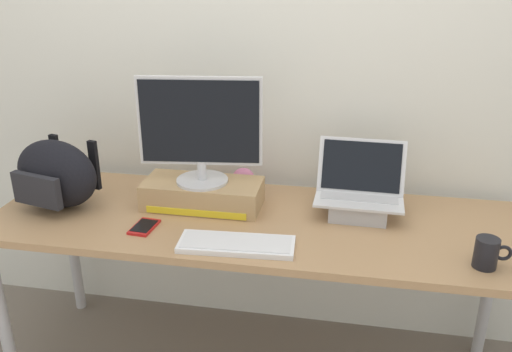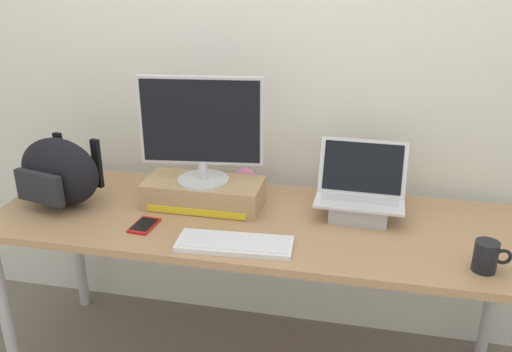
% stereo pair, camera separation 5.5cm
% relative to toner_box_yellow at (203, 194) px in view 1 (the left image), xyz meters
% --- Properties ---
extents(back_wall, '(7.00, 0.10, 2.60)m').
position_rel_toner_box_yellow_xyz_m(back_wall, '(0.24, 0.37, 0.50)').
color(back_wall, silver).
rests_on(back_wall, ground).
extents(desk, '(2.10, 0.70, 0.75)m').
position_rel_toner_box_yellow_xyz_m(desk, '(0.24, -0.07, -0.12)').
color(desk, '#A87F56').
rests_on(desk, ground).
extents(toner_box_yellow, '(0.48, 0.22, 0.11)m').
position_rel_toner_box_yellow_xyz_m(toner_box_yellow, '(0.00, 0.00, 0.00)').
color(toner_box_yellow, tan).
rests_on(toner_box_yellow, desk).
extents(desktop_monitor, '(0.49, 0.21, 0.43)m').
position_rel_toner_box_yellow_xyz_m(desktop_monitor, '(0.00, -0.00, 0.27)').
color(desktop_monitor, silver).
rests_on(desktop_monitor, toner_box_yellow).
extents(open_laptop, '(0.35, 0.23, 0.29)m').
position_rel_toner_box_yellow_xyz_m(open_laptop, '(0.63, 0.04, 0.01)').
color(open_laptop, '#ADADB2').
rests_on(open_laptop, desk).
extents(external_keyboard, '(0.42, 0.17, 0.02)m').
position_rel_toner_box_yellow_xyz_m(external_keyboard, '(0.21, -0.31, -0.04)').
color(external_keyboard, white).
rests_on(external_keyboard, desk).
extents(messenger_backpack, '(0.41, 0.30, 0.28)m').
position_rel_toner_box_yellow_xyz_m(messenger_backpack, '(-0.58, -0.10, 0.09)').
color(messenger_backpack, black).
rests_on(messenger_backpack, desk).
extents(coffee_mug, '(0.12, 0.08, 0.10)m').
position_rel_toner_box_yellow_xyz_m(coffee_mug, '(1.05, -0.29, -0.00)').
color(coffee_mug, black).
rests_on(coffee_mug, desk).
extents(cell_phone, '(0.09, 0.14, 0.01)m').
position_rel_toner_box_yellow_xyz_m(cell_phone, '(-0.17, -0.23, -0.05)').
color(cell_phone, red).
rests_on(cell_phone, desk).
extents(plush_toy, '(0.10, 0.10, 0.10)m').
position_rel_toner_box_yellow_xyz_m(plush_toy, '(0.13, 0.19, -0.00)').
color(plush_toy, '#CC7099').
rests_on(plush_toy, desk).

